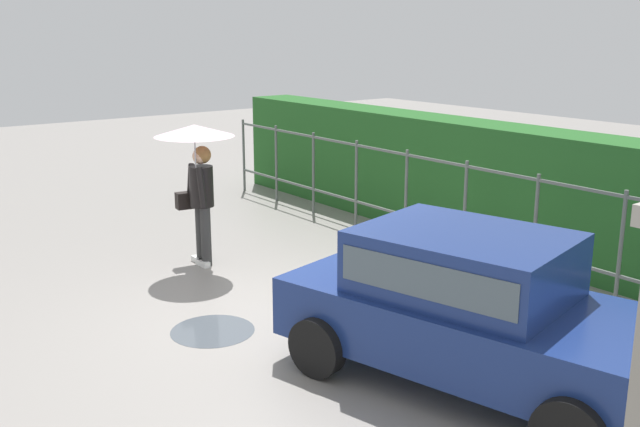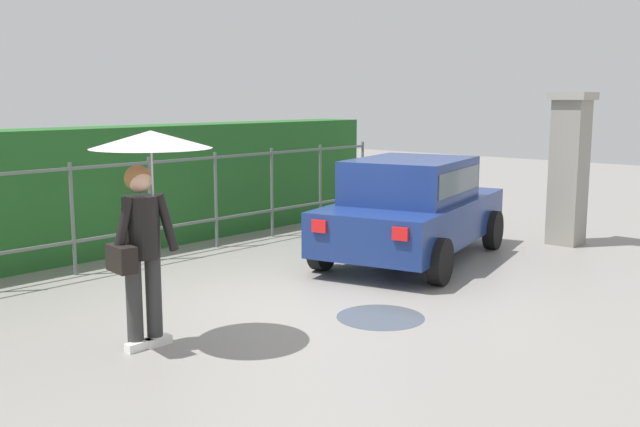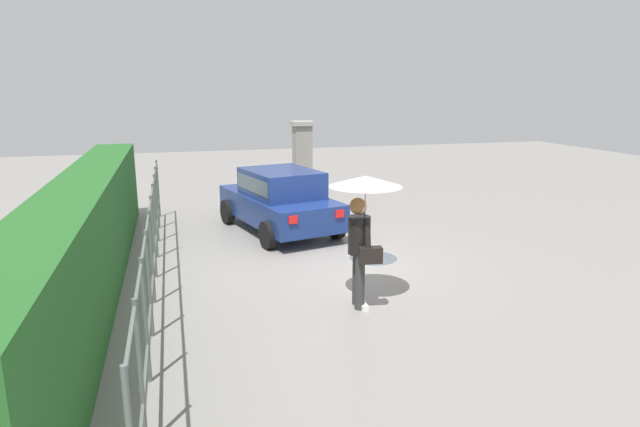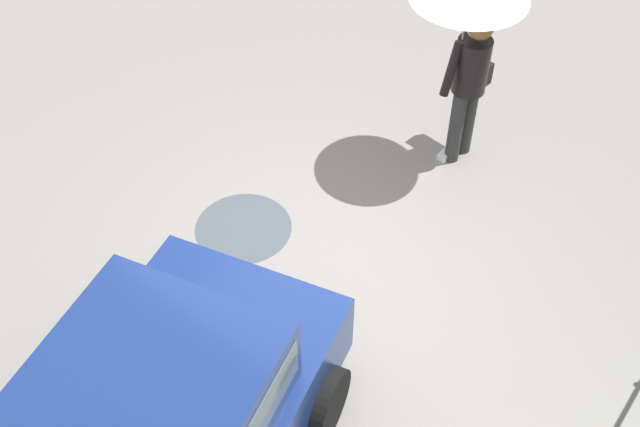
# 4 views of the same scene
# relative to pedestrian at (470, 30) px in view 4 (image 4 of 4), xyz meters

# --- Properties ---
(ground_plane) EXTENTS (40.00, 40.00, 0.00)m
(ground_plane) POSITION_rel_pedestrian_xyz_m (2.24, -0.10, -1.53)
(ground_plane) COLOR gray
(pedestrian) EXTENTS (1.11, 1.11, 2.04)m
(pedestrian) POSITION_rel_pedestrian_xyz_m (0.00, 0.00, 0.00)
(pedestrian) COLOR #333333
(pedestrian) RESTS_ON ground
(puddle_near) EXTENTS (0.95, 0.95, 0.00)m
(puddle_near) POSITION_rel_pedestrian_xyz_m (2.19, -1.04, -1.53)
(puddle_near) COLOR #4C545B
(puddle_near) RESTS_ON ground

